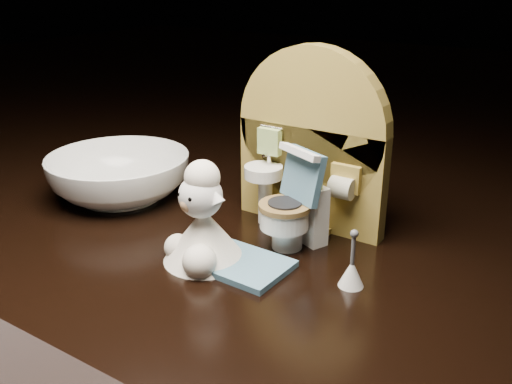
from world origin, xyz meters
TOP-DOWN VIEW (x-y plane):
  - backdrop_panel at (-0.00, 0.06)m, footprint 0.13×0.05m
  - toy_toilet at (0.01, 0.02)m, footprint 0.05×0.06m
  - bath_mat at (-0.00, -0.03)m, footprint 0.06×0.05m
  - toilet_brush at (0.07, -0.01)m, footprint 0.02×0.02m
  - plush_lamb at (-0.04, -0.04)m, footprint 0.06×0.06m
  - ceramic_bowl at (-0.18, 0.02)m, footprint 0.16×0.16m

SIDE VIEW (x-z plane):
  - bath_mat at x=0.00m, z-range 0.00..0.00m
  - toilet_brush at x=0.07m, z-range -0.01..0.03m
  - ceramic_bowl at x=-0.18m, z-range 0.00..0.04m
  - plush_lamb at x=-0.04m, z-range -0.01..0.07m
  - toy_toilet at x=0.01m, z-range -0.01..0.07m
  - backdrop_panel at x=0.00m, z-range -0.01..0.14m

